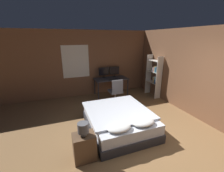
% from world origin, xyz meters
% --- Properties ---
extents(ground_plane, '(20.00, 20.00, 0.00)m').
position_xyz_m(ground_plane, '(0.00, 0.00, 0.00)').
color(ground_plane, brown).
extents(wall_back, '(12.00, 0.08, 2.70)m').
position_xyz_m(wall_back, '(-0.01, 4.09, 1.35)').
color(wall_back, brown).
rests_on(wall_back, ground_plane).
extents(wall_side_right, '(0.06, 12.00, 2.70)m').
position_xyz_m(wall_side_right, '(2.11, 1.50, 1.35)').
color(wall_side_right, brown).
rests_on(wall_side_right, ground_plane).
extents(bed, '(1.63, 1.93, 0.61)m').
position_xyz_m(bed, '(-0.41, 1.14, 0.27)').
color(bed, '#2D2D33').
rests_on(bed, ground_plane).
extents(nightstand, '(0.44, 0.34, 0.57)m').
position_xyz_m(nightstand, '(-1.49, 0.40, 0.29)').
color(nightstand, brown).
rests_on(nightstand, ground_plane).
extents(bedside_lamp, '(0.22, 0.22, 0.27)m').
position_xyz_m(bedside_lamp, '(-1.49, 0.40, 0.73)').
color(bedside_lamp, gray).
rests_on(bedside_lamp, nightstand).
extents(desk, '(1.42, 0.70, 0.73)m').
position_xyz_m(desk, '(0.30, 3.67, 0.65)').
color(desk, '#38383D').
rests_on(desk, ground_plane).
extents(monitor_left, '(0.45, 0.16, 0.45)m').
position_xyz_m(monitor_left, '(0.06, 3.92, 0.99)').
color(monitor_left, black).
rests_on(monitor_left, desk).
extents(monitor_right, '(0.45, 0.16, 0.45)m').
position_xyz_m(monitor_right, '(0.55, 3.92, 0.99)').
color(monitor_right, black).
rests_on(monitor_right, desk).
extents(keyboard, '(0.41, 0.13, 0.02)m').
position_xyz_m(keyboard, '(0.30, 3.43, 0.74)').
color(keyboard, black).
rests_on(keyboard, desk).
extents(computer_mouse, '(0.07, 0.05, 0.04)m').
position_xyz_m(computer_mouse, '(0.60, 3.43, 0.75)').
color(computer_mouse, black).
rests_on(computer_mouse, desk).
extents(office_chair, '(0.52, 0.52, 0.92)m').
position_xyz_m(office_chair, '(0.19, 2.84, 0.37)').
color(office_chair, black).
rests_on(office_chair, ground_plane).
extents(bookshelf, '(0.27, 0.73, 1.71)m').
position_xyz_m(bookshelf, '(1.92, 2.85, 0.95)').
color(bookshelf, beige).
rests_on(bookshelf, ground_plane).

